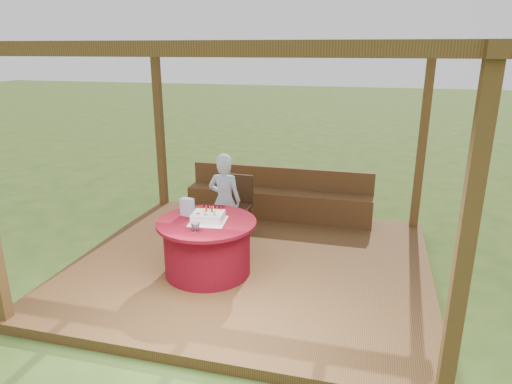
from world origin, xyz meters
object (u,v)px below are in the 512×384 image
at_px(bench, 279,202).
at_px(drinking_glass, 195,227).
at_px(birthday_cake, 208,217).
at_px(table, 207,246).
at_px(chair, 237,202).
at_px(elderly_woman, 225,198).
at_px(gift_bag, 187,207).

height_order(bench, drinking_glass, bench).
relative_size(bench, drinking_glass, 28.51).
bearing_deg(birthday_cake, table, 166.00).
height_order(chair, elderly_woman, elderly_woman).
height_order(chair, gift_bag, gift_bag).
height_order(bench, gift_bag, gift_bag).
height_order(chair, birthday_cake, chair).
distance_m(birthday_cake, drinking_glass, 0.33).
bearing_deg(elderly_woman, drinking_glass, -86.52).
bearing_deg(gift_bag, chair, 89.20).
xyz_separation_m(bench, elderly_woman, (-0.53, -1.18, 0.39)).
bearing_deg(table, birthday_cake, -14.00).
bearing_deg(chair, gift_bag, -103.35).
distance_m(gift_bag, drinking_glass, 0.55).
height_order(table, birthday_cake, birthday_cake).
bearing_deg(birthday_cake, elderly_woman, 96.56).
xyz_separation_m(birthday_cake, gift_bag, (-0.32, 0.14, 0.05)).
relative_size(bench, elderly_woman, 2.32).
height_order(birthday_cake, gift_bag, gift_bag).
relative_size(table, chair, 1.37).
xyz_separation_m(bench, table, (-0.45, -2.12, 0.08)).
height_order(elderly_woman, birthday_cake, elderly_woman).
height_order(bench, birthday_cake, birthday_cake).
bearing_deg(drinking_glass, table, 88.88).
xyz_separation_m(bench, chair, (-0.46, -0.82, 0.22)).
relative_size(chair, birthday_cake, 1.91).
bearing_deg(bench, birthday_cake, -101.16).
distance_m(chair, gift_bag, 1.25).
bearing_deg(bench, gift_bag, -110.44).
relative_size(elderly_woman, drinking_glass, 12.30).
relative_size(table, drinking_glass, 11.43).
xyz_separation_m(chair, drinking_glass, (0.01, -1.64, 0.24)).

